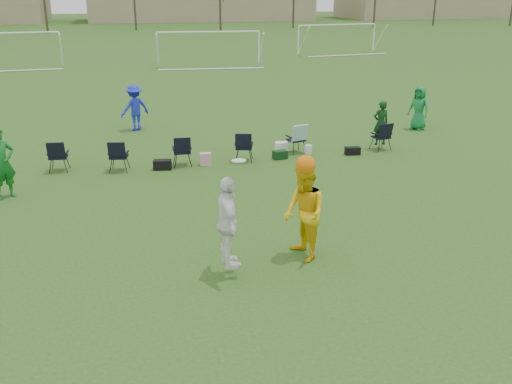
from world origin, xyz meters
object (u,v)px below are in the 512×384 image
object	(u,v)px
center_contest	(278,215)
goal_right	(337,31)
fielder_green_near	(2,163)
fielder_blue	(135,108)
goal_left	(5,40)
fielder_green_far	(419,108)
goal_mid	(209,39)

from	to	relation	value
center_contest	goal_right	world-z (taller)	goal_right
fielder_green_near	center_contest	distance (m)	8.15
fielder_blue	goal_left	bearing A→B (deg)	-94.26
fielder_blue	fielder_green_far	distance (m)	11.19
fielder_green_far	fielder_green_near	bearing A→B (deg)	-104.19
fielder_green_near	fielder_green_far	distance (m)	15.32
fielder_green_far	goal_right	size ratio (longest dim) A/B	0.23
fielder_blue	goal_right	bearing A→B (deg)	-150.94
fielder_blue	goal_left	size ratio (longest dim) A/B	0.24
fielder_blue	center_contest	size ratio (longest dim) A/B	0.76
fielder_green_near	goal_right	distance (m)	38.65
fielder_green_far	goal_right	distance (m)	28.27
center_contest	goal_right	size ratio (longest dim) A/B	0.32
fielder_green_near	goal_left	world-z (taller)	goal_left
goal_mid	goal_left	bearing A→B (deg)	175.87
fielder_blue	fielder_green_far	size ratio (longest dim) A/B	1.05
goal_mid	goal_right	bearing A→B (deg)	30.57
fielder_green_near	fielder_blue	bearing A→B (deg)	28.65
goal_mid	goal_right	size ratio (longest dim) A/B	1.01
fielder_green_near	fielder_blue	xyz separation A→B (m)	(3.63, 7.11, -0.05)
goal_left	goal_mid	size ratio (longest dim) A/B	1.00
goal_mid	fielder_green_near	bearing A→B (deg)	-105.79
goal_right	fielder_green_near	bearing A→B (deg)	-131.66
center_contest	goal_left	world-z (taller)	goal_left
fielder_green_near	center_contest	size ratio (longest dim) A/B	0.81
fielder_green_near	center_contest	xyz separation A→B (m)	(6.07, -5.43, 0.12)
fielder_green_near	goal_right	bearing A→B (deg)	22.05
fielder_green_far	goal_left	bearing A→B (deg)	-172.98
fielder_green_near	goal_right	xyz separation A→B (m)	(21.42, 32.16, 0.97)
fielder_blue	goal_right	world-z (taller)	goal_right
center_contest	goal_mid	distance (m)	31.78
fielder_green_far	center_contest	bearing A→B (deg)	-72.10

